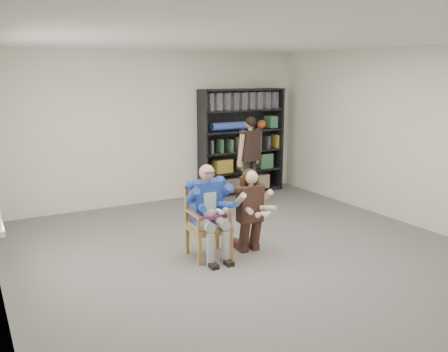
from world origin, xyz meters
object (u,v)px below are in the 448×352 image
bookshelf (242,142)px  kneeling_woman (251,211)px  armchair (209,222)px  standing_man (250,162)px  seated_man (209,211)px

bookshelf → kneeling_woman: bearing=-119.0°
armchair → bookshelf: bearing=54.8°
standing_man → kneeling_woman: bearing=-137.8°
kneeling_woman → standing_man: (1.21, 1.94, 0.25)m
armchair → seated_man: seated_man is taller
armchair → kneeling_woman: 0.60m
armchair → bookshelf: 3.59m
kneeling_woman → bookshelf: bearing=64.0°
standing_man → seated_man: bearing=-150.4°
armchair → seated_man: size_ratio=0.77×
bookshelf → standing_man: bookshelf is taller
seated_man → kneeling_woman: seated_man is taller
kneeling_woman → standing_man: bearing=61.2°
seated_man → standing_man: bearing=48.6°
bookshelf → armchair: bearing=-128.2°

